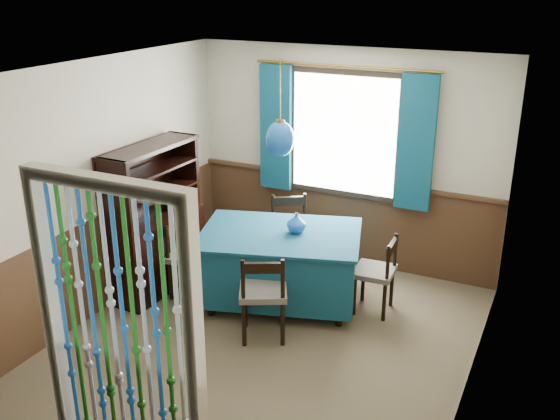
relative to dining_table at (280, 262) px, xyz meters
The scene contains 21 objects.
floor 0.92m from the dining_table, 73.84° to the right, with size 4.00×4.00×0.00m, color brown.
ceiling 2.20m from the dining_table, 73.84° to the right, with size 4.00×4.00×0.00m, color silver.
wall_back 1.49m from the dining_table, 79.77° to the left, with size 3.60×3.60×0.00m, color #BEB49C.
wall_front 2.89m from the dining_table, 85.40° to the right, with size 3.60×3.60×0.00m, color #BEB49C.
wall_left 1.93m from the dining_table, 154.06° to the right, with size 4.00×4.00×0.00m, color #BEB49C.
wall_right 2.31m from the dining_table, 20.78° to the right, with size 4.00×4.00×0.00m, color #BEB49C.
wainscot_back 1.24m from the dining_table, 79.64° to the left, with size 3.60×3.60×0.00m, color #452B1A.
wainscot_left 1.74m from the dining_table, 153.84° to the right, with size 4.00×4.00×0.00m, color #452B1A.
wainscot_right 2.15m from the dining_table, 20.92° to the right, with size 4.00×4.00×0.00m, color #452B1A.
window 1.63m from the dining_table, 79.35° to the left, with size 1.32×0.12×1.42m, color black.
doorway 2.78m from the dining_table, 85.30° to the right, with size 1.16×0.12×2.18m, color silver, non-canonical shape.
dining_table is the anchor object (origin of this frame).
chair_near 0.72m from the dining_table, 76.83° to the right, with size 0.57×0.56×0.88m.
chair_far 0.69m from the dining_table, 105.90° to the left, with size 0.60×0.59×0.89m.
chair_left 1.00m from the dining_table, 163.64° to the right, with size 0.47×0.48×0.84m.
chair_right 0.99m from the dining_table, 13.63° to the left, with size 0.40×0.42×0.81m.
sideboard 1.38m from the dining_table, 168.54° to the right, with size 0.47×1.23×1.59m.
pendant_lamp 1.30m from the dining_table, 53.13° to the left, with size 0.28×0.28×0.93m.
vase_table 0.45m from the dining_table, 33.18° to the left, with size 0.18×0.18×0.19m, color #164C9A.
bowl_shelf 1.56m from the dining_table, 156.55° to the right, with size 0.23×0.23×0.06m, color beige.
vase_sideboard 1.36m from the dining_table, behind, with size 0.16×0.16×0.17m, color beige.
Camera 1 is at (2.29, -4.45, 3.22)m, focal length 40.00 mm.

